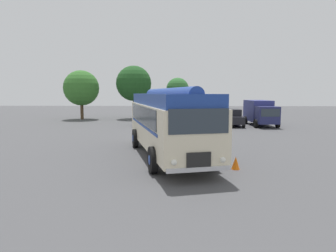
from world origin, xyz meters
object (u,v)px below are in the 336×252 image
Objects in this scene: car_mid_left at (178,117)px; box_van at (260,112)px; vintage_bus at (167,120)px; car_near_left at (149,117)px; car_mid_right at (206,117)px; car_far_right at (232,117)px; traffic_cone at (236,163)px.

box_van reaches higher than car_mid_left.
vintage_bus is 2.44× the size of car_near_left.
car_mid_right is 0.75× the size of box_van.
car_mid_right is 5.51m from box_van.
car_far_right is at bearing -1.74° from car_mid_right.
traffic_cone is at bearing -82.21° from car_mid_left.
traffic_cone is at bearing -108.28° from box_van.
vintage_bus reaches higher than box_van.
car_near_left is at bearing 178.96° from car_far_right.
car_mid_left is 17.85m from traffic_cone.
car_far_right is 2.96m from box_van.
car_mid_left is at bearing 169.39° from car_mid_right.
car_near_left is 8.24m from car_far_right.
car_mid_right is at bearing -0.71° from car_near_left.
vintage_bus is 14.84m from car_near_left.
car_near_left is (-2.27, 14.63, -1.05)m from vintage_bus.
car_far_right reaches higher than traffic_cone.
vintage_bus is at bearing -120.43° from box_van.
car_near_left and car_mid_left have the same top height.
vintage_bus reaches higher than traffic_cone.
car_mid_right reaches higher than traffic_cone.
car_near_left is 18.03m from traffic_cone.
car_near_left is at bearing 107.02° from traffic_cone.
car_far_right is at bearing 67.58° from vintage_bus.
vintage_bus is 2.37× the size of car_mid_right.
car_mid_left reaches higher than traffic_cone.
car_far_right is at bearing -168.99° from box_van.
car_near_left is 7.73× the size of traffic_cone.
car_mid_left is at bearing 97.79° from traffic_cone.
box_van is 10.59× the size of traffic_cone.
car_mid_right is 2.61m from car_far_right.
box_van is (11.10, 0.41, 0.52)m from car_near_left.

